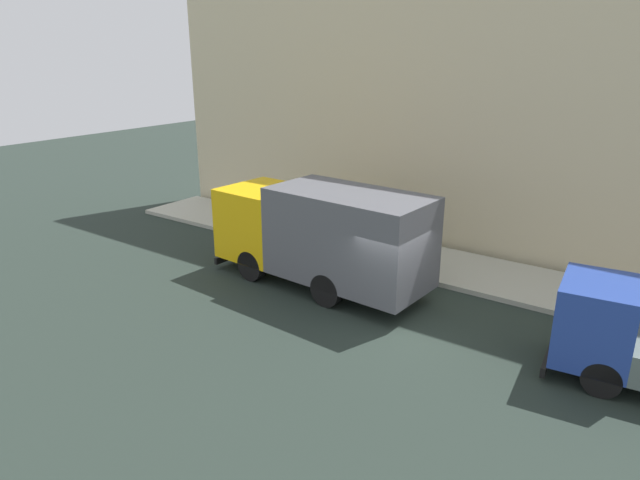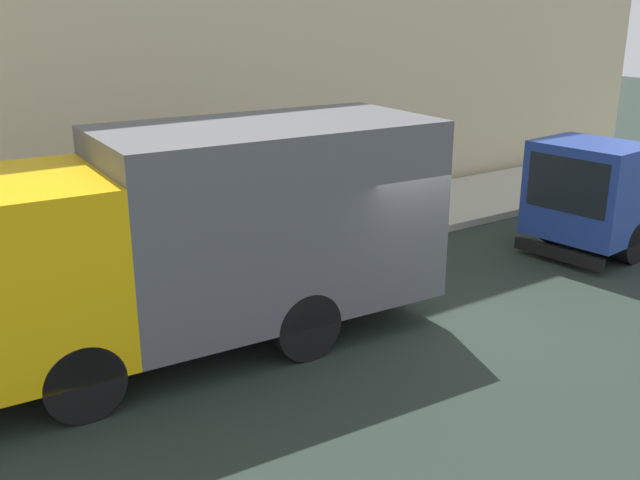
% 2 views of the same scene
% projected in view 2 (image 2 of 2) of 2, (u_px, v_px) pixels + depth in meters
% --- Properties ---
extents(ground, '(80.00, 80.00, 0.00)m').
position_uv_depth(ground, '(413.00, 314.00, 12.20)').
color(ground, '#222D27').
extents(sidewalk, '(3.27, 30.00, 0.17)m').
position_uv_depth(sidewalk, '(271.00, 239.00, 15.81)').
color(sidewalk, '#AEAE9D').
rests_on(sidewalk, ground).
extents(large_utility_truck, '(2.95, 7.58, 3.31)m').
position_uv_depth(large_utility_truck, '(203.00, 232.00, 10.53)').
color(large_utility_truck, '#ECB30D').
rests_on(large_utility_truck, ground).
extents(small_flatbed_truck, '(2.57, 5.44, 2.36)m').
position_uv_depth(small_flatbed_truck, '(615.00, 196.00, 15.45)').
color(small_flatbed_truck, '#233D94').
rests_on(small_flatbed_truck, ground).
extents(pedestrian_walking, '(0.43, 0.43, 1.72)m').
position_uv_depth(pedestrian_walking, '(158.00, 225.00, 13.41)').
color(pedestrian_walking, '#584F48').
rests_on(pedestrian_walking, sidewalk).
extents(street_sign_post, '(0.44, 0.08, 2.60)m').
position_uv_depth(street_sign_post, '(220.00, 191.00, 13.33)').
color(street_sign_post, '#4C5156').
rests_on(street_sign_post, sidewalk).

